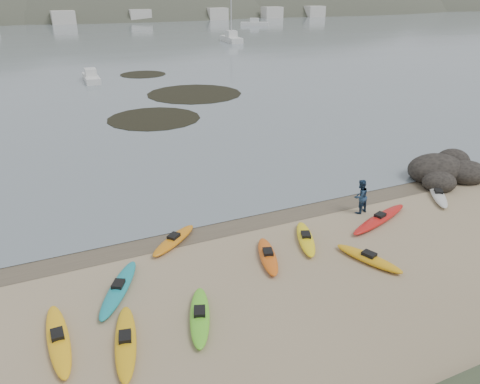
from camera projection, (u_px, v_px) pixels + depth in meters
name	position (u px, v px, depth m)	size (l,w,h in m)	color
ground	(240.00, 219.00, 23.73)	(600.00, 600.00, 0.00)	tan
wet_sand	(242.00, 221.00, 23.48)	(60.00, 60.00, 0.00)	brown
water	(26.00, 7.00, 273.14)	(1200.00, 1200.00, 0.00)	slate
kayaks	(262.00, 261.00, 19.78)	(22.08, 8.98, 0.34)	silver
person_east	(360.00, 197.00, 24.05)	(0.89, 0.69, 1.83)	navy
rock_cluster	(445.00, 174.00, 28.75)	(5.32, 3.92, 1.82)	black
kelp_mats	(172.00, 96.00, 50.18)	(16.11, 30.13, 0.04)	black
moored_boats	(135.00, 43.00, 93.46)	(97.57, 79.45, 1.23)	silver
far_hills	(137.00, 53.00, 206.48)	(550.00, 135.00, 80.00)	#384235
far_town	(63.00, 18.00, 145.77)	(199.00, 5.00, 4.00)	beige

